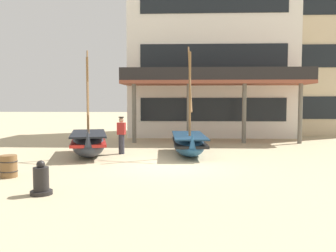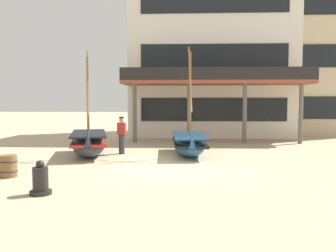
{
  "view_description": "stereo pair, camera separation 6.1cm",
  "coord_description": "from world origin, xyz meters",
  "px_view_note": "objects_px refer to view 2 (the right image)",
  "views": [
    {
      "loc": [
        0.59,
        -13.15,
        2.42
      ],
      "look_at": [
        0.0,
        1.0,
        1.4
      ],
      "focal_mm": 38.26,
      "sensor_mm": 36.0,
      "label": 1
    },
    {
      "loc": [
        0.65,
        -13.15,
        2.42
      ],
      "look_at": [
        0.0,
        1.0,
        1.4
      ],
      "focal_mm": 38.26,
      "sensor_mm": 36.0,
      "label": 2
    }
  ],
  "objects_px": {
    "harbor_building_main": "(210,62)",
    "fisherman_by_hull": "(122,136)",
    "wooden_barrel": "(8,166)",
    "capstan_winch": "(40,181)",
    "fishing_boat_centre_large": "(189,143)",
    "harbor_building_annex": "(305,61)",
    "fishing_boat_near_left": "(89,143)"
  },
  "relations": [
    {
      "from": "fisherman_by_hull",
      "to": "wooden_barrel",
      "type": "xyz_separation_m",
      "value": [
        -2.71,
        -5.03,
        -0.48
      ]
    },
    {
      "from": "harbor_building_main",
      "to": "wooden_barrel",
      "type": "bearing_deg",
      "value": -116.37
    },
    {
      "from": "harbor_building_main",
      "to": "fisherman_by_hull",
      "type": "bearing_deg",
      "value": -115.36
    },
    {
      "from": "fisherman_by_hull",
      "to": "harbor_building_annex",
      "type": "relative_size",
      "value": 0.16
    },
    {
      "from": "capstan_winch",
      "to": "harbor_building_annex",
      "type": "xyz_separation_m",
      "value": [
        12.76,
        18.78,
        5.04
      ]
    },
    {
      "from": "capstan_winch",
      "to": "fishing_boat_centre_large",
      "type": "bearing_deg",
      "value": 60.47
    },
    {
      "from": "fishing_boat_near_left",
      "to": "harbor_building_annex",
      "type": "bearing_deg",
      "value": 43.04
    },
    {
      "from": "fishing_boat_centre_large",
      "to": "harbor_building_annex",
      "type": "height_order",
      "value": "harbor_building_annex"
    },
    {
      "from": "fishing_boat_centre_large",
      "to": "harbor_building_main",
      "type": "xyz_separation_m",
      "value": [
        1.62,
        9.96,
        4.65
      ]
    },
    {
      "from": "wooden_barrel",
      "to": "harbor_building_annex",
      "type": "xyz_separation_m",
      "value": [
        14.6,
        16.79,
        5.04
      ]
    },
    {
      "from": "wooden_barrel",
      "to": "fishing_boat_centre_large",
      "type": "bearing_deg",
      "value": 40.46
    },
    {
      "from": "fishing_boat_centre_large",
      "to": "fisherman_by_hull",
      "type": "relative_size",
      "value": 2.86
    },
    {
      "from": "harbor_building_annex",
      "to": "capstan_winch",
      "type": "bearing_deg",
      "value": -124.2
    },
    {
      "from": "fisherman_by_hull",
      "to": "fishing_boat_centre_large",
      "type": "bearing_deg",
      "value": -2.61
    },
    {
      "from": "fishing_boat_near_left",
      "to": "fisherman_by_hull",
      "type": "relative_size",
      "value": 2.75
    },
    {
      "from": "fishing_boat_near_left",
      "to": "fisherman_by_hull",
      "type": "xyz_separation_m",
      "value": [
        1.34,
        0.6,
        0.26
      ]
    },
    {
      "from": "capstan_winch",
      "to": "wooden_barrel",
      "type": "bearing_deg",
      "value": 132.79
    },
    {
      "from": "fishing_boat_near_left",
      "to": "harbor_building_main",
      "type": "relative_size",
      "value": 0.41
    },
    {
      "from": "fisherman_by_hull",
      "to": "capstan_winch",
      "type": "distance_m",
      "value": 7.09
    },
    {
      "from": "wooden_barrel",
      "to": "capstan_winch",
      "type": "bearing_deg",
      "value": -47.21
    },
    {
      "from": "capstan_winch",
      "to": "wooden_barrel",
      "type": "xyz_separation_m",
      "value": [
        -1.84,
        1.99,
        0.0
      ]
    },
    {
      "from": "wooden_barrel",
      "to": "harbor_building_main",
      "type": "height_order",
      "value": "harbor_building_main"
    },
    {
      "from": "fishing_boat_centre_large",
      "to": "harbor_building_main",
      "type": "relative_size",
      "value": 0.43
    },
    {
      "from": "fishing_boat_near_left",
      "to": "wooden_barrel",
      "type": "relative_size",
      "value": 6.61
    },
    {
      "from": "capstan_winch",
      "to": "harbor_building_main",
      "type": "distance_m",
      "value": 18.37
    },
    {
      "from": "fishing_boat_centre_large",
      "to": "fisherman_by_hull",
      "type": "height_order",
      "value": "fishing_boat_centre_large"
    },
    {
      "from": "fishing_boat_centre_large",
      "to": "capstan_winch",
      "type": "distance_m",
      "value": 7.91
    },
    {
      "from": "fishing_boat_near_left",
      "to": "harbor_building_main",
      "type": "xyz_separation_m",
      "value": [
        6.0,
        10.43,
        4.59
      ]
    },
    {
      "from": "wooden_barrel",
      "to": "harbor_building_annex",
      "type": "height_order",
      "value": "harbor_building_annex"
    },
    {
      "from": "fisherman_by_hull",
      "to": "wooden_barrel",
      "type": "distance_m",
      "value": 5.74
    },
    {
      "from": "fishing_boat_near_left",
      "to": "fisherman_by_hull",
      "type": "bearing_deg",
      "value": 24.24
    },
    {
      "from": "capstan_winch",
      "to": "harbor_building_annex",
      "type": "relative_size",
      "value": 0.08
    }
  ]
}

